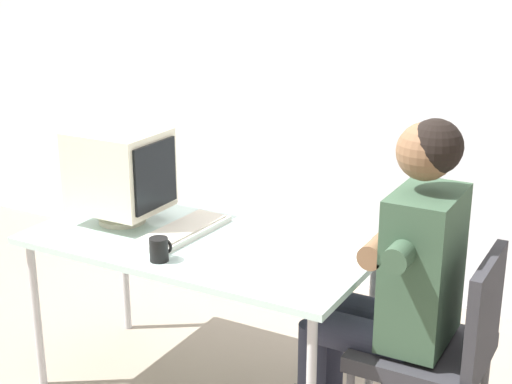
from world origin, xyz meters
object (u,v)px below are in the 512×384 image
at_px(keyboard, 183,230).
at_px(person_seated, 396,277).
at_px(desk, 200,252).
at_px(crt_monitor, 120,171).
at_px(office_chair, 440,344).
at_px(desk_mug, 159,249).

bearing_deg(keyboard, person_seated, 0.17).
bearing_deg(desk, person_seated, 2.07).
bearing_deg(crt_monitor, office_chair, 0.41).
xyz_separation_m(person_seated, desk_mug, (-0.85, -0.28, 0.04)).
bearing_deg(office_chair, person_seated, 180.00).
height_order(desk, keyboard, keyboard).
distance_m(crt_monitor, keyboard, 0.38).
height_order(person_seated, desk_mug, person_seated).
distance_m(desk, office_chair, 1.02).
bearing_deg(keyboard, crt_monitor, -178.66).
relative_size(office_chair, person_seated, 0.65).
bearing_deg(person_seated, office_chair, -0.00).
xyz_separation_m(desk, person_seated, (0.83, 0.03, 0.06)).
height_order(office_chair, person_seated, person_seated).
bearing_deg(keyboard, office_chair, 0.14).
bearing_deg(desk_mug, person_seated, 18.26).
relative_size(keyboard, desk_mug, 5.15).
relative_size(desk, person_seated, 1.08).
xyz_separation_m(keyboard, office_chair, (1.11, 0.00, -0.23)).
relative_size(keyboard, person_seated, 0.36).
bearing_deg(desk_mug, keyboard, 106.12).
bearing_deg(desk_mug, office_chair, 15.22).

